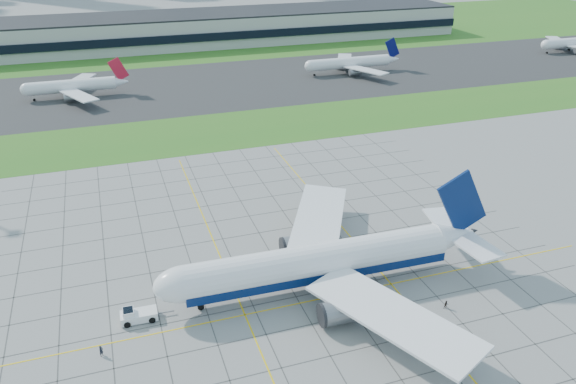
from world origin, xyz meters
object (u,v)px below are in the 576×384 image
at_px(distant_jet_3, 571,43).
at_px(distant_jet_1, 74,86).
at_px(airliner, 321,262).
at_px(crew_near, 101,351).
at_px(distant_jet_2, 351,63).
at_px(crew_far, 446,305).
at_px(pushback_tug, 137,315).

bearing_deg(distant_jet_3, distant_jet_1, -178.87).
relative_size(airliner, distant_jet_1, 1.51).
relative_size(crew_near, distant_jet_2, 0.04).
bearing_deg(airliner, crew_far, -33.41).
bearing_deg(distant_jet_3, pushback_tug, -147.23).
distance_m(airliner, crew_far, 22.96).
bearing_deg(pushback_tug, airliner, -0.39).
relative_size(airliner, crew_far, 41.05).
bearing_deg(crew_far, distant_jet_3, 54.06).
distance_m(crew_near, distant_jet_3, 278.97).
xyz_separation_m(pushback_tug, distant_jet_3, (227.11, 146.21, 3.38)).
height_order(airliner, distant_jet_2, airliner).
xyz_separation_m(crew_near, distant_jet_3, (233.15, 153.14, 3.55)).
bearing_deg(distant_jet_3, crew_far, -137.70).
xyz_separation_m(airliner, distant_jet_3, (194.44, 147.28, -0.97)).
bearing_deg(crew_near, airliner, -31.47).
xyz_separation_m(crew_far, distant_jet_2, (52.80, 156.23, 3.70)).
bearing_deg(crew_far, airliner, 156.86).
height_order(airliner, distant_jet_3, airliner).
bearing_deg(airliner, crew_near, -169.89).
bearing_deg(distant_jet_2, pushback_tug, -126.14).
relative_size(pushback_tug, distant_jet_1, 0.21).
relative_size(distant_jet_1, distant_jet_2, 1.00).
bearing_deg(distant_jet_1, crew_far, -68.51).
xyz_separation_m(distant_jet_1, distant_jet_3, (237.21, 4.66, -0.00)).
bearing_deg(pushback_tug, distant_jet_1, 95.58).
height_order(pushback_tug, crew_far, pushback_tug).
distance_m(airliner, crew_near, 39.41).
height_order(pushback_tug, distant_jet_2, distant_jet_2).
height_order(airliner, crew_far, airliner).
relative_size(crew_far, distant_jet_2, 0.04).
relative_size(distant_jet_1, distant_jet_3, 1.00).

